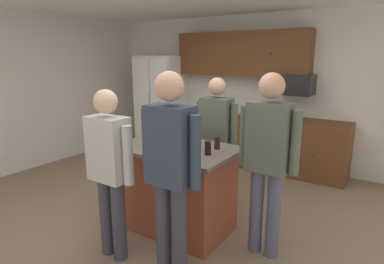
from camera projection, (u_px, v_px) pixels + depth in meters
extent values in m
plane|color=#7F6B56|center=(169.00, 224.00, 3.71)|extent=(7.04, 7.04, 0.00)
cube|color=silver|center=(265.00, 90.00, 5.68)|extent=(6.40, 0.10, 2.60)
cube|color=silver|center=(9.00, 94.00, 5.14)|extent=(0.10, 5.60, 2.60)
cube|color=brown|center=(241.00, 54.00, 5.59)|extent=(2.40, 0.35, 0.75)
sphere|color=#4C3823|center=(270.00, 54.00, 5.11)|extent=(0.04, 0.04, 0.04)
cube|color=brown|center=(290.00, 146.00, 5.29)|extent=(1.80, 0.60, 0.90)
sphere|color=#4C3823|center=(314.00, 155.00, 4.79)|extent=(0.04, 0.04, 0.04)
cube|color=white|center=(163.00, 104.00, 6.52)|extent=(0.87, 0.70, 1.89)
cube|color=white|center=(142.00, 105.00, 6.34)|extent=(0.41, 0.04, 1.81)
cube|color=white|center=(159.00, 107.00, 6.10)|extent=(0.41, 0.04, 1.81)
cylinder|color=#B2B2B7|center=(149.00, 101.00, 6.17)|extent=(0.02, 0.02, 0.35)
cube|color=black|center=(295.00, 85.00, 5.08)|extent=(0.56, 0.40, 0.32)
cube|color=brown|center=(177.00, 190.00, 3.55)|extent=(1.14, 0.71, 0.91)
cube|color=#60564C|center=(176.00, 149.00, 3.44)|extent=(1.28, 0.85, 0.04)
cylinder|color=#4C5166|center=(256.00, 210.00, 3.13)|extent=(0.13, 0.13, 0.85)
cylinder|color=#4C5166|center=(273.00, 215.00, 3.04)|extent=(0.13, 0.13, 0.85)
cube|color=#4C5647|center=(269.00, 137.00, 2.91)|extent=(0.38, 0.22, 0.64)
sphere|color=tan|center=(272.00, 86.00, 2.81)|extent=(0.23, 0.23, 0.23)
cylinder|color=#4C5647|center=(244.00, 136.00, 3.05)|extent=(0.09, 0.09, 0.58)
cylinder|color=#4C5647|center=(295.00, 143.00, 2.79)|extent=(0.09, 0.09, 0.58)
cylinder|color=#383842|center=(210.00, 173.00, 4.20)|extent=(0.13, 0.13, 0.80)
cylinder|color=#383842|center=(221.00, 176.00, 4.11)|extent=(0.13, 0.13, 0.80)
cube|color=#4C5647|center=(217.00, 122.00, 4.00)|extent=(0.38, 0.22, 0.60)
sphere|color=tan|center=(217.00, 86.00, 3.90)|extent=(0.22, 0.22, 0.22)
cylinder|color=#4C5647|center=(200.00, 121.00, 4.13)|extent=(0.09, 0.09, 0.54)
cylinder|color=#4C5647|center=(234.00, 126.00, 3.87)|extent=(0.09, 0.09, 0.54)
cylinder|color=#383842|center=(164.00, 228.00, 2.80)|extent=(0.13, 0.13, 0.87)
cylinder|color=#383842|center=(180.00, 234.00, 2.71)|extent=(0.13, 0.13, 0.87)
cube|color=#2D384C|center=(170.00, 146.00, 2.58)|extent=(0.38, 0.22, 0.65)
sphere|color=tan|center=(169.00, 86.00, 2.47)|extent=(0.23, 0.23, 0.23)
cylinder|color=#2D384C|center=(148.00, 143.00, 2.71)|extent=(0.09, 0.09, 0.58)
cylinder|color=#2D384C|center=(195.00, 153.00, 2.45)|extent=(0.09, 0.09, 0.58)
cylinder|color=#383842|center=(107.00, 216.00, 3.10)|extent=(0.13, 0.13, 0.78)
cylinder|color=#383842|center=(119.00, 221.00, 3.01)|extent=(0.13, 0.13, 0.78)
cube|color=#B7B7B2|center=(108.00, 149.00, 2.90)|extent=(0.38, 0.22, 0.59)
sphere|color=beige|center=(106.00, 101.00, 2.80)|extent=(0.21, 0.21, 0.21)
cylinder|color=#B7B7B2|center=(91.00, 147.00, 3.03)|extent=(0.09, 0.09, 0.53)
cylinder|color=#B7B7B2|center=(128.00, 156.00, 2.77)|extent=(0.09, 0.09, 0.53)
cylinder|color=white|center=(157.00, 132.00, 3.88)|extent=(0.08, 0.08, 0.09)
torus|color=white|center=(161.00, 133.00, 3.85)|extent=(0.06, 0.01, 0.06)
cylinder|color=black|center=(208.00, 148.00, 3.14)|extent=(0.06, 0.06, 0.14)
cylinder|color=#321514|center=(217.00, 143.00, 3.34)|extent=(0.06, 0.06, 0.13)
cylinder|color=black|center=(166.00, 133.00, 3.70)|extent=(0.07, 0.07, 0.16)
cylinder|color=black|center=(189.00, 136.00, 3.54)|extent=(0.06, 0.06, 0.17)
cylinder|color=black|center=(153.00, 138.00, 3.48)|extent=(0.07, 0.07, 0.16)
cube|color=#B7B7BC|center=(177.00, 147.00, 3.40)|extent=(0.44, 0.30, 0.02)
cube|color=#A8A8AD|center=(177.00, 145.00, 3.40)|extent=(0.44, 0.30, 0.02)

